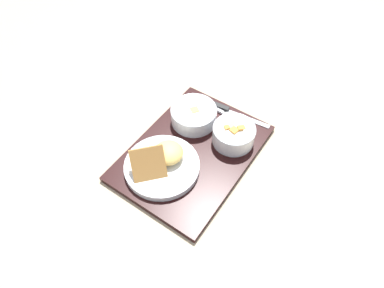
% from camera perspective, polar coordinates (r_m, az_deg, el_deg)
% --- Properties ---
extents(ground_plane, '(4.00, 4.00, 0.00)m').
position_cam_1_polar(ground_plane, '(0.92, -0.00, -1.76)').
color(ground_plane, tan).
extents(serving_tray, '(0.44, 0.34, 0.02)m').
position_cam_1_polar(serving_tray, '(0.91, -0.00, -1.46)').
color(serving_tray, black).
rests_on(serving_tray, ground_plane).
extents(bowl_salad, '(0.11, 0.11, 0.06)m').
position_cam_1_polar(bowl_salad, '(0.91, 6.98, 1.76)').
color(bowl_salad, silver).
rests_on(bowl_salad, serving_tray).
extents(bowl_soup, '(0.13, 0.13, 0.05)m').
position_cam_1_polar(bowl_soup, '(0.95, 0.29, 4.98)').
color(bowl_soup, silver).
rests_on(bowl_soup, serving_tray).
extents(plate_main, '(0.19, 0.19, 0.08)m').
position_cam_1_polar(plate_main, '(0.86, -4.98, -3.19)').
color(plate_main, silver).
rests_on(plate_main, serving_tray).
extents(knife, '(0.06, 0.20, 0.01)m').
position_cam_1_polar(knife, '(1.00, 5.53, 5.79)').
color(knife, silver).
rests_on(knife, serving_tray).
extents(spoon, '(0.03, 0.16, 0.01)m').
position_cam_1_polar(spoon, '(1.00, 4.73, 5.45)').
color(spoon, silver).
rests_on(spoon, serving_tray).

